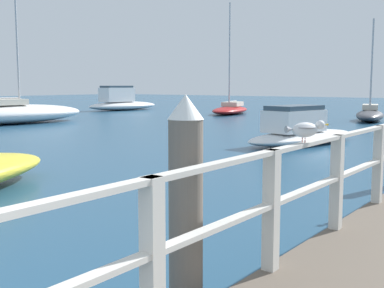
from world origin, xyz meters
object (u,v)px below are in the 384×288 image
Objects in this scene: boat_1 at (121,102)px; boat_3 at (12,113)px; seagull_foreground at (306,129)px; dock_piling_near at (186,215)px; boat_4 at (300,131)px; boat_0 at (230,109)px; boat_6 at (370,114)px.

boat_1 is 14.44m from boat_3.
dock_piling_near is at bearing -70.71° from seagull_foreground.
dock_piling_near is at bearing 142.64° from boat_1.
boat_3 is 1.97× the size of boat_4.
boat_1 is at bearing -11.47° from boat_0.
boat_4 is at bearing 112.97° from boat_0.
boat_4 is (-5.16, 11.34, -1.17)m from seagull_foreground.
boat_3 is 1.97× the size of boat_6.
boat_0 is at bearing 76.98° from boat_3.
boat_4 is at bearing 80.79° from boat_6.
boat_0 is 15.08m from boat_3.
boat_0 is 10.05m from boat_6.
boat_6 is at bearing 47.04° from boat_3.
dock_piling_near reaches higher than boat_4.
boat_4 is (-4.77, 12.79, -0.55)m from dock_piling_near.
boat_4 is (11.51, -13.74, 0.10)m from boat_0.
dock_piling_near is 24.08m from boat_3.
boat_4 is 12.81m from boat_6.
boat_0 is 17.93m from boat_4.
dock_piling_near is at bearing 87.85° from boat_6.
boat_0 is 0.68× the size of boat_3.
boat_3 is at bearing 118.47° from boat_1.
boat_1 is at bearing 115.73° from boat_3.
boat_1 is 0.60× the size of boat_3.
boat_0 is at bearing -21.82° from boat_6.
boat_0 reaches higher than dock_piling_near.
dock_piling_near is 0.35× the size of boat_6.
boat_3 reaches higher than boat_4.
boat_3 reaches higher than boat_0.
boat_0 is 1.34× the size of boat_6.
boat_1 is 1.19× the size of boat_6.
boat_1 reaches higher than boat_4.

